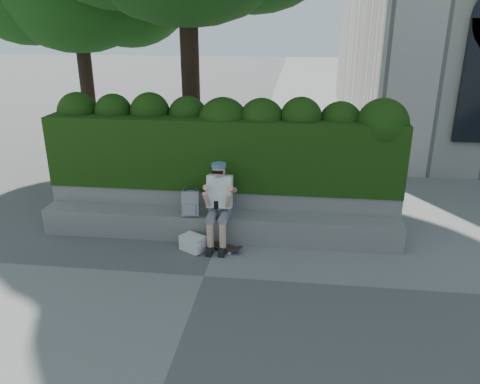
# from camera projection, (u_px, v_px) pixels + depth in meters

# --- Properties ---
(ground) EXTENTS (80.00, 80.00, 0.00)m
(ground) POSITION_uv_depth(u_px,v_px,m) (204.00, 276.00, 6.77)
(ground) COLOR slate
(ground) RESTS_ON ground
(bench_ledge) EXTENTS (6.00, 0.45, 0.45)m
(bench_ledge) POSITION_uv_depth(u_px,v_px,m) (218.00, 226.00, 7.85)
(bench_ledge) COLOR gray
(bench_ledge) RESTS_ON ground
(planter_wall) EXTENTS (6.00, 0.50, 0.75)m
(planter_wall) POSITION_uv_depth(u_px,v_px,m) (223.00, 207.00, 8.24)
(planter_wall) COLOR gray
(planter_wall) RESTS_ON ground
(hedge) EXTENTS (6.00, 1.00, 1.20)m
(hedge) POSITION_uv_depth(u_px,v_px,m) (224.00, 150.00, 8.10)
(hedge) COLOR black
(hedge) RESTS_ON planter_wall
(person) EXTENTS (0.40, 0.76, 1.38)m
(person) POSITION_uv_depth(u_px,v_px,m) (219.00, 201.00, 7.49)
(person) COLOR slate
(person) RESTS_ON ground
(skateboard) EXTENTS (0.75, 0.41, 0.08)m
(skateboard) POSITION_uv_depth(u_px,v_px,m) (218.00, 245.00, 7.54)
(skateboard) COLOR black
(skateboard) RESTS_ON ground
(backpack_plaid) EXTENTS (0.30, 0.19, 0.41)m
(backpack_plaid) POSITION_uv_depth(u_px,v_px,m) (191.00, 203.00, 7.65)
(backpack_plaid) COLOR #A8A7AC
(backpack_plaid) RESTS_ON bench_ledge
(backpack_ground) EXTENTS (0.45, 0.42, 0.24)m
(backpack_ground) POSITION_uv_depth(u_px,v_px,m) (193.00, 243.00, 7.50)
(backpack_ground) COLOR silver
(backpack_ground) RESTS_ON ground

